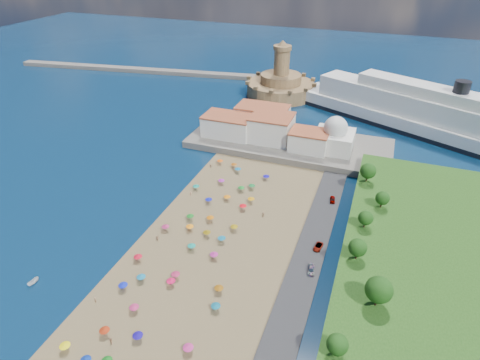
% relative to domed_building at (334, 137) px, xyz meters
% --- Properties ---
extents(ground, '(700.00, 700.00, 0.00)m').
position_rel_domed_building_xyz_m(ground, '(-30.00, -71.00, -8.97)').
color(ground, '#071938').
rests_on(ground, ground).
extents(terrace, '(90.00, 36.00, 3.00)m').
position_rel_domed_building_xyz_m(terrace, '(-20.00, 2.00, -7.47)').
color(terrace, '#59544C').
rests_on(terrace, ground).
extents(jetty, '(18.00, 70.00, 2.40)m').
position_rel_domed_building_xyz_m(jetty, '(-42.00, 37.00, -7.77)').
color(jetty, '#59544C').
rests_on(jetty, ground).
extents(breakwater, '(199.03, 34.77, 2.60)m').
position_rel_domed_building_xyz_m(breakwater, '(-140.00, 82.00, -7.67)').
color(breakwater, '#59544C').
rests_on(breakwater, ground).
extents(waterfront_buildings, '(57.00, 29.00, 11.00)m').
position_rel_domed_building_xyz_m(waterfront_buildings, '(-33.05, 2.64, -1.10)').
color(waterfront_buildings, silver).
rests_on(waterfront_buildings, terrace).
extents(domed_building, '(16.00, 16.00, 15.00)m').
position_rel_domed_building_xyz_m(domed_building, '(0.00, 0.00, 0.00)').
color(domed_building, silver).
rests_on(domed_building, terrace).
extents(fortress, '(40.00, 40.00, 32.40)m').
position_rel_domed_building_xyz_m(fortress, '(-42.00, 67.00, -2.29)').
color(fortress, '#A28051').
rests_on(fortress, ground).
extents(cruise_ship, '(125.68, 72.16, 28.30)m').
position_rel_domed_building_xyz_m(cruise_ship, '(32.65, 41.34, -0.60)').
color(cruise_ship, black).
rests_on(cruise_ship, ground).
extents(beach_parasols, '(32.50, 113.54, 2.20)m').
position_rel_domed_building_xyz_m(beach_parasols, '(-30.27, -82.19, -6.83)').
color(beach_parasols, gray).
rests_on(beach_parasols, beach).
extents(beachgoers, '(31.56, 95.80, 1.87)m').
position_rel_domed_building_xyz_m(beachgoers, '(-34.21, -79.31, -7.83)').
color(beachgoers, tan).
rests_on(beachgoers, beach).
extents(moored_boats, '(6.00, 21.14, 1.72)m').
position_rel_domed_building_xyz_m(moored_boats, '(-62.11, -116.28, -8.17)').
color(moored_boats, white).
rests_on(moored_boats, ground).
extents(parked_cars, '(2.72, 42.20, 1.43)m').
position_rel_domed_building_xyz_m(parked_cars, '(6.00, -59.41, -7.61)').
color(parked_cars, gray).
rests_on(parked_cars, promenade).
extents(hillside_trees, '(14.43, 108.71, 8.32)m').
position_rel_domed_building_xyz_m(hillside_trees, '(18.71, -77.61, 1.19)').
color(hillside_trees, '#382314').
rests_on(hillside_trees, hillside).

